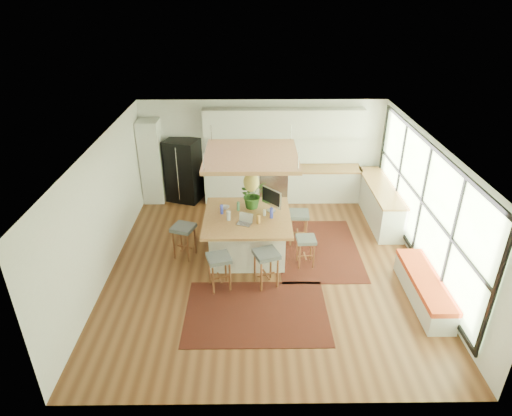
{
  "coord_description": "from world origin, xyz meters",
  "views": [
    {
      "loc": [
        -0.29,
        -7.78,
        5.37
      ],
      "look_at": [
        -0.2,
        0.5,
        1.1
      ],
      "focal_mm": 30.66,
      "sensor_mm": 36.0,
      "label": 1
    }
  ],
  "objects_px": {
    "stool_near_right": "(266,269)",
    "stool_right_back": "(298,228)",
    "stool_left_side": "(184,242)",
    "monitor": "(271,200)",
    "stool_right_front": "(306,250)",
    "island_plant": "(252,197)",
    "microwave": "(225,162)",
    "stool_near_left": "(219,272)",
    "island": "(247,235)",
    "laptop": "(244,219)",
    "fridge": "(183,168)"
  },
  "relations": [
    {
      "from": "monitor",
      "to": "microwave",
      "type": "bearing_deg",
      "value": 162.99
    },
    {
      "from": "island",
      "to": "island_plant",
      "type": "bearing_deg",
      "value": 75.32
    },
    {
      "from": "laptop",
      "to": "stool_right_front",
      "type": "bearing_deg",
      "value": 16.3
    },
    {
      "from": "stool_near_left",
      "to": "island_plant",
      "type": "xyz_separation_m",
      "value": [
        0.65,
        1.67,
        0.82
      ]
    },
    {
      "from": "laptop",
      "to": "island_plant",
      "type": "xyz_separation_m",
      "value": [
        0.17,
        0.78,
        0.12
      ]
    },
    {
      "from": "monitor",
      "to": "island_plant",
      "type": "distance_m",
      "value": 0.45
    },
    {
      "from": "island_plant",
      "to": "island",
      "type": "bearing_deg",
      "value": -104.68
    },
    {
      "from": "island",
      "to": "stool_left_side",
      "type": "distance_m",
      "value": 1.38
    },
    {
      "from": "laptop",
      "to": "monitor",
      "type": "bearing_deg",
      "value": 66.33
    },
    {
      "from": "stool_right_back",
      "to": "microwave",
      "type": "distance_m",
      "value": 2.99
    },
    {
      "from": "stool_right_front",
      "to": "stool_right_back",
      "type": "xyz_separation_m",
      "value": [
        -0.07,
        0.93,
        0.0
      ]
    },
    {
      "from": "island_plant",
      "to": "stool_near_right",
      "type": "bearing_deg",
      "value": -80.62
    },
    {
      "from": "stool_near_right",
      "to": "monitor",
      "type": "xyz_separation_m",
      "value": [
        0.15,
        1.38,
        0.83
      ]
    },
    {
      "from": "island",
      "to": "stool_right_front",
      "type": "bearing_deg",
      "value": -20.54
    },
    {
      "from": "stool_near_left",
      "to": "stool_left_side",
      "type": "relative_size",
      "value": 0.97
    },
    {
      "from": "island",
      "to": "stool_near_right",
      "type": "relative_size",
      "value": 2.44
    },
    {
      "from": "island",
      "to": "microwave",
      "type": "relative_size",
      "value": 3.28
    },
    {
      "from": "island",
      "to": "stool_right_front",
      "type": "distance_m",
      "value": 1.32
    },
    {
      "from": "stool_right_back",
      "to": "stool_near_left",
      "type": "bearing_deg",
      "value": -134.93
    },
    {
      "from": "stool_right_front",
      "to": "microwave",
      "type": "height_order",
      "value": "microwave"
    },
    {
      "from": "fridge",
      "to": "monitor",
      "type": "bearing_deg",
      "value": -29.88
    },
    {
      "from": "stool_near_right",
      "to": "island_plant",
      "type": "height_order",
      "value": "island_plant"
    },
    {
      "from": "laptop",
      "to": "monitor",
      "type": "xyz_separation_m",
      "value": [
        0.58,
        0.58,
        0.14
      ]
    },
    {
      "from": "stool_right_front",
      "to": "stool_near_right",
      "type": "bearing_deg",
      "value": -141.24
    },
    {
      "from": "stool_near_right",
      "to": "island_plant",
      "type": "xyz_separation_m",
      "value": [
        -0.26,
        1.58,
        0.82
      ]
    },
    {
      "from": "stool_near_right",
      "to": "stool_right_back",
      "type": "height_order",
      "value": "stool_right_back"
    },
    {
      "from": "microwave",
      "to": "island",
      "type": "bearing_deg",
      "value": -97.12
    },
    {
      "from": "island",
      "to": "stool_near_left",
      "type": "height_order",
      "value": "island"
    },
    {
      "from": "stool_near_left",
      "to": "monitor",
      "type": "height_order",
      "value": "monitor"
    },
    {
      "from": "stool_near_left",
      "to": "stool_right_back",
      "type": "relative_size",
      "value": 0.95
    },
    {
      "from": "island",
      "to": "microwave",
      "type": "bearing_deg",
      "value": 102.69
    },
    {
      "from": "stool_near_left",
      "to": "stool_right_front",
      "type": "xyz_separation_m",
      "value": [
        1.77,
        0.78,
        0.0
      ]
    },
    {
      "from": "island",
      "to": "monitor",
      "type": "xyz_separation_m",
      "value": [
        0.52,
        0.24,
        0.72
      ]
    },
    {
      "from": "stool_near_left",
      "to": "laptop",
      "type": "bearing_deg",
      "value": 61.79
    },
    {
      "from": "monitor",
      "to": "stool_right_front",
      "type": "bearing_deg",
      "value": 3.86
    },
    {
      "from": "island",
      "to": "laptop",
      "type": "relative_size",
      "value": 5.81
    },
    {
      "from": "stool_right_front",
      "to": "stool_right_back",
      "type": "distance_m",
      "value": 0.93
    },
    {
      "from": "stool_left_side",
      "to": "island_plant",
      "type": "xyz_separation_m",
      "value": [
        1.49,
        0.53,
        0.82
      ]
    },
    {
      "from": "stool_near_right",
      "to": "island_plant",
      "type": "distance_m",
      "value": 1.8
    },
    {
      "from": "stool_near_right",
      "to": "stool_right_front",
      "type": "distance_m",
      "value": 1.1
    },
    {
      "from": "stool_left_side",
      "to": "monitor",
      "type": "distance_m",
      "value": 2.1
    },
    {
      "from": "stool_near_right",
      "to": "microwave",
      "type": "relative_size",
      "value": 1.35
    },
    {
      "from": "microwave",
      "to": "island_plant",
      "type": "bearing_deg",
      "value": -92.26
    },
    {
      "from": "island",
      "to": "stool_left_side",
      "type": "xyz_separation_m",
      "value": [
        -1.37,
        -0.1,
        -0.11
      ]
    },
    {
      "from": "stool_right_front",
      "to": "stool_left_side",
      "type": "height_order",
      "value": "stool_left_side"
    },
    {
      "from": "stool_left_side",
      "to": "monitor",
      "type": "xyz_separation_m",
      "value": [
        1.9,
        0.34,
        0.83
      ]
    },
    {
      "from": "stool_near_right",
      "to": "stool_right_front",
      "type": "height_order",
      "value": "stool_near_right"
    },
    {
      "from": "monitor",
      "to": "island_plant",
      "type": "xyz_separation_m",
      "value": [
        -0.41,
        0.2,
        -0.02
      ]
    },
    {
      "from": "monitor",
      "to": "island_plant",
      "type": "relative_size",
      "value": 0.93
    },
    {
      "from": "monitor",
      "to": "microwave",
      "type": "xyz_separation_m",
      "value": [
        -1.14,
        2.51,
        -0.07
      ]
    }
  ]
}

